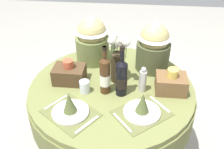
{
  "coord_description": "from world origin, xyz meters",
  "views": [
    {
      "loc": [
        0.16,
        -1.48,
        1.85
      ],
      "look_at": [
        0.0,
        0.03,
        0.81
      ],
      "focal_mm": 39.87,
      "sensor_mm": 36.0,
      "label": 1
    }
  ],
  "objects_px": {
    "place_setting_left": "(70,108)",
    "pepper_mill": "(143,80)",
    "gift_tub_back_left": "(92,37)",
    "woven_basket_side_left": "(69,74)",
    "flower_vase": "(117,58)",
    "dining_table": "(112,101)",
    "place_setting_right": "(142,108)",
    "wine_bottle_rear": "(122,77)",
    "tumbler_near_left": "(85,87)",
    "woven_basket_side_right": "(171,83)",
    "gift_tub_back_right": "(154,44)",
    "wine_bottle_right": "(105,75)"
  },
  "relations": [
    {
      "from": "place_setting_left",
      "to": "pepper_mill",
      "type": "bearing_deg",
      "value": 31.94
    },
    {
      "from": "place_setting_left",
      "to": "wine_bottle_right",
      "type": "xyz_separation_m",
      "value": [
        0.2,
        0.25,
        0.1
      ]
    },
    {
      "from": "flower_vase",
      "to": "gift_tub_back_left",
      "type": "xyz_separation_m",
      "value": [
        -0.23,
        0.27,
        0.03
      ]
    },
    {
      "from": "place_setting_right",
      "to": "woven_basket_side_right",
      "type": "xyz_separation_m",
      "value": [
        0.2,
        0.26,
        0.02
      ]
    },
    {
      "from": "place_setting_left",
      "to": "woven_basket_side_left",
      "type": "xyz_separation_m",
      "value": [
        -0.09,
        0.35,
        0.02
      ]
    },
    {
      "from": "gift_tub_back_right",
      "to": "woven_basket_side_right",
      "type": "height_order",
      "value": "gift_tub_back_right"
    },
    {
      "from": "gift_tub_back_right",
      "to": "place_setting_left",
      "type": "bearing_deg",
      "value": -131.55
    },
    {
      "from": "place_setting_left",
      "to": "flower_vase",
      "type": "bearing_deg",
      "value": 56.37
    },
    {
      "from": "wine_bottle_rear",
      "to": "place_setting_left",
      "type": "bearing_deg",
      "value": -142.51
    },
    {
      "from": "woven_basket_side_left",
      "to": "woven_basket_side_right",
      "type": "bearing_deg",
      "value": -3.09
    },
    {
      "from": "dining_table",
      "to": "wine_bottle_rear",
      "type": "height_order",
      "value": "wine_bottle_rear"
    },
    {
      "from": "place_setting_left",
      "to": "tumbler_near_left",
      "type": "relative_size",
      "value": 4.63
    },
    {
      "from": "pepper_mill",
      "to": "woven_basket_side_right",
      "type": "relative_size",
      "value": 0.94
    },
    {
      "from": "wine_bottle_right",
      "to": "gift_tub_back_right",
      "type": "xyz_separation_m",
      "value": [
        0.34,
        0.35,
        0.08
      ]
    },
    {
      "from": "flower_vase",
      "to": "gift_tub_back_right",
      "type": "distance_m",
      "value": 0.34
    },
    {
      "from": "place_setting_left",
      "to": "wine_bottle_rear",
      "type": "bearing_deg",
      "value": 37.49
    },
    {
      "from": "pepper_mill",
      "to": "gift_tub_back_right",
      "type": "bearing_deg",
      "value": 76.53
    },
    {
      "from": "place_setting_left",
      "to": "place_setting_right",
      "type": "bearing_deg",
      "value": 5.86
    },
    {
      "from": "dining_table",
      "to": "woven_basket_side_right",
      "type": "distance_m",
      "value": 0.48
    },
    {
      "from": "wine_bottle_rear",
      "to": "tumbler_near_left",
      "type": "relative_size",
      "value": 4.11
    },
    {
      "from": "wine_bottle_right",
      "to": "woven_basket_side_right",
      "type": "bearing_deg",
      "value": 7.23
    },
    {
      "from": "place_setting_right",
      "to": "tumbler_near_left",
      "type": "xyz_separation_m",
      "value": [
        -0.41,
        0.18,
        -0.0
      ]
    },
    {
      "from": "place_setting_right",
      "to": "tumbler_near_left",
      "type": "bearing_deg",
      "value": 155.9
    },
    {
      "from": "gift_tub_back_right",
      "to": "pepper_mill",
      "type": "bearing_deg",
      "value": -103.47
    },
    {
      "from": "woven_basket_side_right",
      "to": "place_setting_right",
      "type": "bearing_deg",
      "value": -127.63
    },
    {
      "from": "pepper_mill",
      "to": "woven_basket_side_left",
      "type": "distance_m",
      "value": 0.55
    },
    {
      "from": "gift_tub_back_left",
      "to": "woven_basket_side_left",
      "type": "relative_size",
      "value": 1.79
    },
    {
      "from": "dining_table",
      "to": "place_setting_right",
      "type": "bearing_deg",
      "value": -50.68
    },
    {
      "from": "place_setting_left",
      "to": "gift_tub_back_right",
      "type": "height_order",
      "value": "gift_tub_back_right"
    },
    {
      "from": "woven_basket_side_right",
      "to": "gift_tub_back_right",
      "type": "bearing_deg",
      "value": 112.98
    },
    {
      "from": "place_setting_right",
      "to": "flower_vase",
      "type": "relative_size",
      "value": 1.07
    },
    {
      "from": "place_setting_left",
      "to": "wine_bottle_rear",
      "type": "height_order",
      "value": "wine_bottle_rear"
    },
    {
      "from": "wine_bottle_rear",
      "to": "tumbler_near_left",
      "type": "distance_m",
      "value": 0.28
    },
    {
      "from": "pepper_mill",
      "to": "gift_tub_back_left",
      "type": "bearing_deg",
      "value": 137.47
    },
    {
      "from": "wine_bottle_right",
      "to": "wine_bottle_rear",
      "type": "bearing_deg",
      "value": -5.19
    },
    {
      "from": "place_setting_left",
      "to": "flower_vase",
      "type": "distance_m",
      "value": 0.5
    },
    {
      "from": "place_setting_right",
      "to": "wine_bottle_right",
      "type": "bearing_deg",
      "value": 142.64
    },
    {
      "from": "wine_bottle_right",
      "to": "woven_basket_side_left",
      "type": "xyz_separation_m",
      "value": [
        -0.28,
        0.1,
        -0.08
      ]
    },
    {
      "from": "gift_tub_back_left",
      "to": "gift_tub_back_right",
      "type": "bearing_deg",
      "value": -8.21
    },
    {
      "from": "dining_table",
      "to": "pepper_mill",
      "type": "distance_m",
      "value": 0.33
    },
    {
      "from": "place_setting_right",
      "to": "woven_basket_side_right",
      "type": "distance_m",
      "value": 0.33
    },
    {
      "from": "wine_bottle_rear",
      "to": "gift_tub_back_right",
      "type": "distance_m",
      "value": 0.44
    },
    {
      "from": "woven_basket_side_left",
      "to": "dining_table",
      "type": "bearing_deg",
      "value": -4.37
    },
    {
      "from": "place_setting_left",
      "to": "wine_bottle_right",
      "type": "distance_m",
      "value": 0.33
    },
    {
      "from": "tumbler_near_left",
      "to": "pepper_mill",
      "type": "height_order",
      "value": "pepper_mill"
    },
    {
      "from": "wine_bottle_right",
      "to": "tumbler_near_left",
      "type": "height_order",
      "value": "wine_bottle_right"
    },
    {
      "from": "wine_bottle_right",
      "to": "gift_tub_back_left",
      "type": "bearing_deg",
      "value": 110.72
    },
    {
      "from": "woven_basket_side_right",
      "to": "flower_vase",
      "type": "bearing_deg",
      "value": 166.6
    },
    {
      "from": "gift_tub_back_right",
      "to": "dining_table",
      "type": "bearing_deg",
      "value": -137.16
    },
    {
      "from": "place_setting_left",
      "to": "wine_bottle_rear",
      "type": "distance_m",
      "value": 0.4
    }
  ]
}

